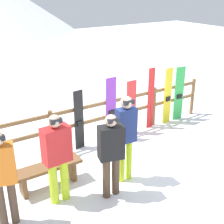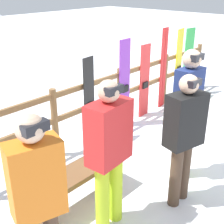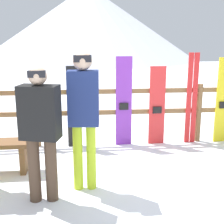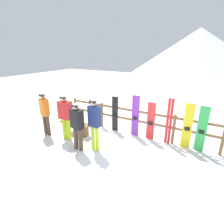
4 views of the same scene
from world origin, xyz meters
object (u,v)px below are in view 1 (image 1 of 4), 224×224
(snowboard_yellow, at_px, (168,96))
(snowboard_green, at_px, (179,94))
(person_red, at_px, (57,154))
(person_black, at_px, (111,151))
(snowboard_purple, at_px, (111,109))
(snowboard_red, at_px, (131,108))
(bench, at_px, (48,171))
(ski_pair_red, at_px, (151,99))
(person_navy, at_px, (126,132))
(snowboard_black_stripe, at_px, (79,120))
(person_orange, at_px, (2,173))

(snowboard_yellow, distance_m, snowboard_green, 0.42)
(person_red, distance_m, person_black, 0.93)
(person_black, bearing_deg, snowboard_purple, 57.19)
(person_red, relative_size, snowboard_purple, 1.05)
(snowboard_red, bearing_deg, bench, -159.14)
(ski_pair_red, xyz_separation_m, snowboard_green, (1.01, -0.00, -0.06))
(person_red, height_order, ski_pair_red, person_red)
(bench, xyz_separation_m, snowboard_red, (2.68, 1.02, 0.36))
(person_navy, relative_size, person_black, 1.09)
(person_black, height_order, snowboard_purple, person_black)
(person_navy, bearing_deg, snowboard_yellow, 32.53)
(snowboard_purple, xyz_separation_m, snowboard_red, (0.60, -0.00, -0.09))
(snowboard_green, bearing_deg, bench, -166.72)
(snowboard_black_stripe, xyz_separation_m, snowboard_green, (3.12, 0.00, 0.05))
(snowboard_purple, distance_m, ski_pair_red, 1.24)
(person_navy, xyz_separation_m, snowboard_red, (1.32, 1.63, -0.35))
(snowboard_red, bearing_deg, snowboard_black_stripe, 180.00)
(person_navy, relative_size, snowboard_green, 1.15)
(person_black, xyz_separation_m, snowboard_black_stripe, (0.34, 1.88, -0.21))
(person_orange, xyz_separation_m, snowboard_purple, (3.00, 1.63, -0.18))
(snowboard_yellow, bearing_deg, person_navy, -147.47)
(person_black, distance_m, snowboard_green, 3.94)
(snowboard_black_stripe, bearing_deg, ski_pair_red, 0.09)
(person_black, bearing_deg, person_orange, 171.96)
(person_black, bearing_deg, snowboard_green, 28.48)
(person_orange, xyz_separation_m, ski_pair_red, (4.23, 1.63, -0.15))
(person_black, bearing_deg, snowboard_yellow, 31.68)
(snowboard_black_stripe, xyz_separation_m, snowboard_yellow, (2.70, 0.00, 0.06))
(person_black, bearing_deg, ski_pair_red, 37.55)
(snowboard_black_stripe, relative_size, snowboard_yellow, 0.92)
(person_red, height_order, snowboard_yellow, person_red)
(bench, xyz_separation_m, person_navy, (1.36, -0.60, 0.70))
(bench, bearing_deg, person_orange, -146.71)
(snowboard_black_stripe, bearing_deg, person_black, -100.20)
(person_black, height_order, snowboard_green, person_black)
(person_red, relative_size, person_black, 1.04)
(person_orange, height_order, snowboard_yellow, person_orange)
(snowboard_purple, height_order, snowboard_yellow, snowboard_purple)
(snowboard_purple, height_order, ski_pair_red, ski_pair_red)
(ski_pair_red, height_order, snowboard_yellow, ski_pair_red)
(snowboard_black_stripe, bearing_deg, person_orange, -142.60)
(ski_pair_red, bearing_deg, snowboard_red, -179.68)
(ski_pair_red, relative_size, snowboard_green, 1.07)
(bench, bearing_deg, person_red, -88.10)
(ski_pair_red, bearing_deg, snowboard_green, -0.19)
(snowboard_black_stripe, distance_m, snowboard_red, 1.48)
(bench, xyz_separation_m, person_orange, (-0.92, -0.60, 0.63))
(snowboard_black_stripe, bearing_deg, person_red, -128.16)
(person_black, relative_size, snowboard_purple, 1.01)
(person_orange, xyz_separation_m, snowboard_black_stripe, (2.13, 1.63, -0.26))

